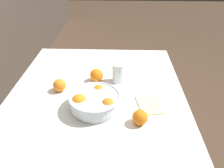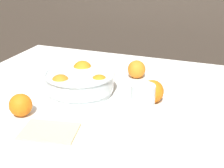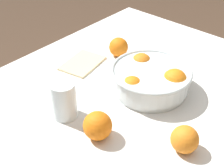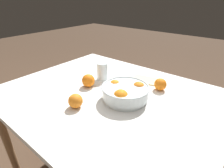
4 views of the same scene
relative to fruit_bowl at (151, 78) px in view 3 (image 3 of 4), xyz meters
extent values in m
cube|color=white|center=(0.12, 0.00, -0.06)|extent=(1.28, 1.02, 0.03)
cylinder|color=#936B47|center=(-0.46, -0.45, -0.45)|extent=(0.05, 0.05, 0.74)
cylinder|color=silver|center=(0.00, 0.00, -0.04)|extent=(0.24, 0.24, 0.02)
cylinder|color=silver|center=(0.00, 0.00, 0.00)|extent=(0.26, 0.26, 0.06)
torus|color=silver|center=(0.00, 0.00, 0.03)|extent=(0.27, 0.27, 0.01)
sphere|color=orange|center=(0.08, -0.01, 0.01)|extent=(0.07, 0.07, 0.07)
sphere|color=orange|center=(-0.02, 0.08, 0.01)|extent=(0.08, 0.08, 0.08)
sphere|color=orange|center=(-0.04, -0.07, 0.01)|extent=(0.07, 0.07, 0.07)
cylinder|color=#F4A314|center=(0.28, -0.12, 0.00)|extent=(0.07, 0.07, 0.10)
cylinder|color=silver|center=(0.28, -0.12, 0.01)|extent=(0.08, 0.08, 0.12)
sphere|color=orange|center=(0.28, 0.02, -0.01)|extent=(0.08, 0.08, 0.08)
sphere|color=orange|center=(-0.10, -0.23, -0.01)|extent=(0.08, 0.08, 0.08)
sphere|color=orange|center=(0.16, 0.22, -0.01)|extent=(0.08, 0.08, 0.08)
cube|color=beige|center=(0.04, -0.29, -0.04)|extent=(0.19, 0.15, 0.01)
camera|label=1|loc=(-0.90, -0.12, 0.70)|focal=35.00mm
camera|label=2|loc=(0.49, -0.98, 0.45)|focal=50.00mm
camera|label=3|loc=(0.72, 0.46, 0.60)|focal=50.00mm
camera|label=4|loc=(-0.47, 0.70, 0.48)|focal=28.00mm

